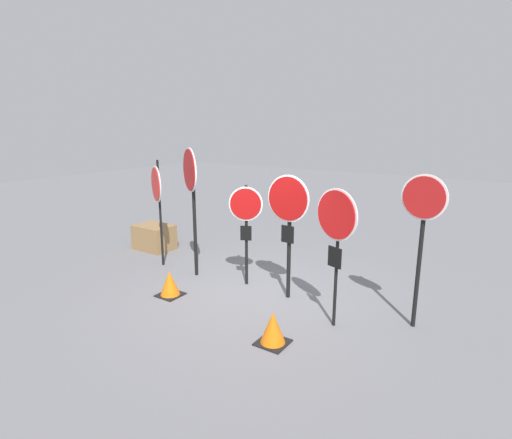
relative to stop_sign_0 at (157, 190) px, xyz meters
The scene contains 10 objects.
ground_plane 3.30m from the stop_sign_0, ahead, with size 40.00×40.00×0.00m, color slate.
stop_sign_0 is the anchor object (origin of this frame).
stop_sign_1 1.10m from the stop_sign_0, ahead, with size 0.78×0.50×2.73m.
stop_sign_2 2.33m from the stop_sign_0, ahead, with size 0.61×0.31×2.04m.
stop_sign_3 3.31m from the stop_sign_0, ahead, with size 0.85×0.14×2.32m.
stop_sign_4 4.47m from the stop_sign_0, ahead, with size 0.77×0.31×2.26m.
stop_sign_5 5.54m from the stop_sign_0, ahead, with size 0.69×0.17×2.48m.
traffic_cone_0 2.34m from the stop_sign_0, 37.69° to the right, with size 0.44×0.44×0.49m.
traffic_cone_1 4.45m from the stop_sign_0, 20.34° to the right, with size 0.45×0.45×0.50m.
storage_crate 1.95m from the stop_sign_0, 143.80° to the left, with size 0.97×0.70×0.64m.
Camera 1 is at (3.91, -5.97, 3.19)m, focal length 28.00 mm.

